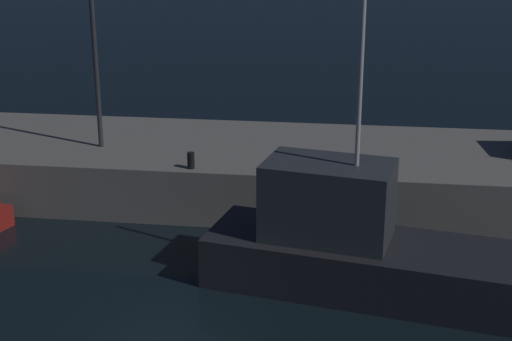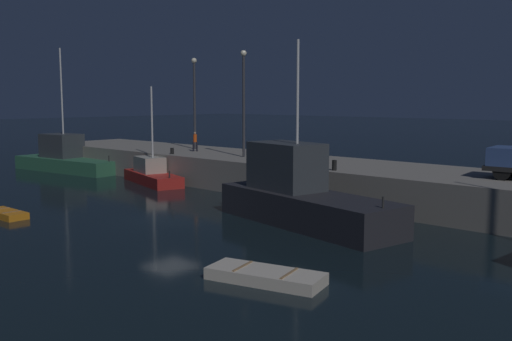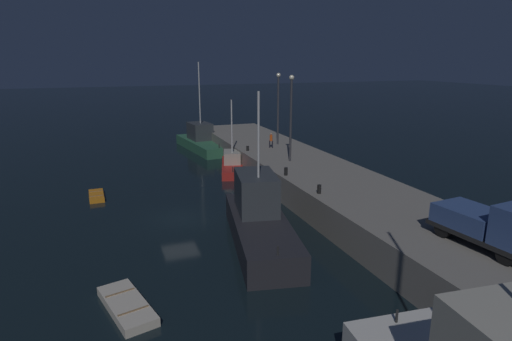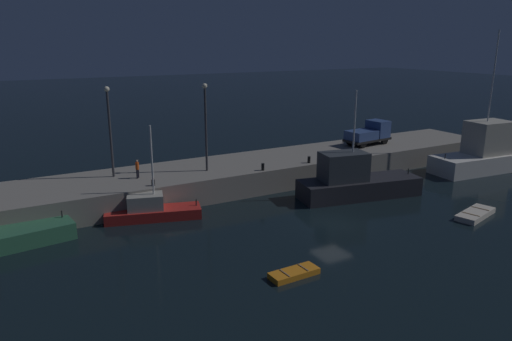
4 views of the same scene
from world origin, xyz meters
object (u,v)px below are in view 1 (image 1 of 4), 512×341
at_px(fishing_boat_orange, 363,248).
at_px(bollard_east, 191,160).
at_px(lamp_post_east, 94,39).
at_px(bollard_central, 327,165).

bearing_deg(fishing_boat_orange, bollard_east, 144.13).
bearing_deg(lamp_post_east, bollard_east, -28.40).
relative_size(fishing_boat_orange, bollard_central, 18.31).
distance_m(lamp_post_east, bollard_central, 10.52).
bearing_deg(lamp_post_east, bollard_central, -12.78).
relative_size(fishing_boat_orange, bollard_east, 17.77).
height_order(fishing_boat_orange, bollard_central, fishing_boat_orange).
height_order(fishing_boat_orange, lamp_post_east, lamp_post_east).
height_order(fishing_boat_orange, bollard_east, fishing_boat_orange).
distance_m(lamp_post_east, bollard_east, 6.43).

